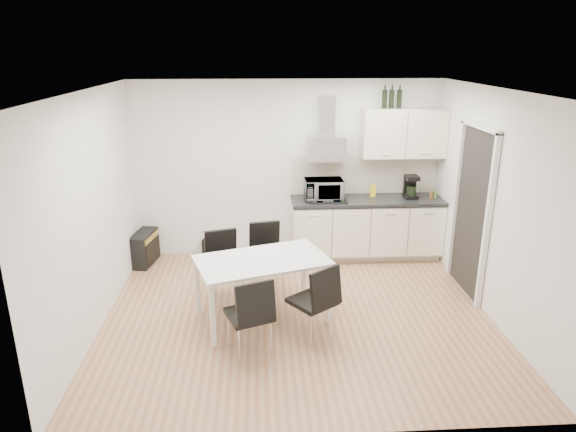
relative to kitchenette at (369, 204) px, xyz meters
name	(u,v)px	position (x,y,z in m)	size (l,w,h in m)	color
ground	(298,314)	(-1.18, -1.73, -0.83)	(4.50, 4.50, 0.00)	tan
wall_back	(288,169)	(-1.18, 0.27, 0.47)	(4.50, 0.10, 2.60)	white
wall_front	(320,292)	(-1.18, -3.73, 0.47)	(4.50, 0.10, 2.60)	white
wall_left	(92,214)	(-3.43, -1.73, 0.47)	(0.10, 4.00, 2.60)	white
wall_right	(496,207)	(1.07, -1.73, 0.47)	(0.10, 4.00, 2.60)	white
ceiling	(299,90)	(-1.18, -1.73, 1.77)	(4.50, 4.50, 0.00)	white
doorway	(470,213)	(1.03, -1.18, 0.22)	(0.08, 1.04, 2.10)	white
kitchenette	(369,204)	(0.00, 0.00, 0.00)	(2.22, 0.64, 2.52)	beige
dining_table	(262,266)	(-1.60, -1.80, -0.16)	(1.63, 1.24, 0.75)	white
chair_far_left	(225,268)	(-2.05, -1.32, -0.39)	(0.44, 0.50, 0.88)	black
chair_far_right	(268,258)	(-1.52, -1.05, -0.39)	(0.44, 0.50, 0.88)	black
chair_near_left	(249,315)	(-1.74, -2.51, -0.39)	(0.44, 0.50, 0.88)	black
chair_near_right	(312,302)	(-1.07, -2.26, -0.39)	(0.44, 0.50, 0.88)	black
guitar_amp	(145,248)	(-3.29, -0.08, -0.59)	(0.34, 0.61, 0.48)	black
floor_speaker	(208,247)	(-2.40, 0.17, -0.70)	(0.16, 0.14, 0.26)	black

